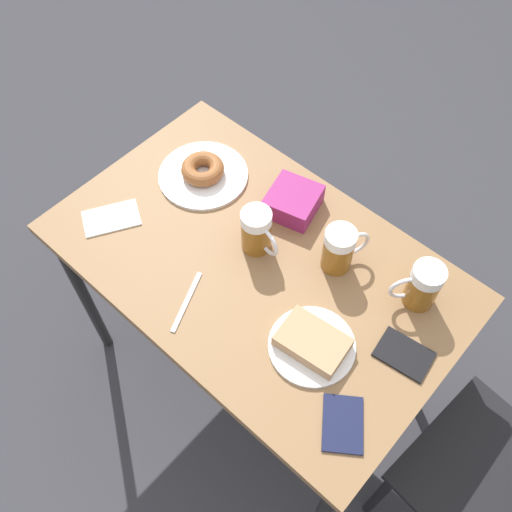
{
  "coord_description": "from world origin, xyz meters",
  "views": [
    {
      "loc": [
        0.59,
        0.54,
        1.98
      ],
      "look_at": [
        0.0,
        0.0,
        0.77
      ],
      "focal_mm": 40.0,
      "sensor_mm": 36.0,
      "label": 1
    }
  ],
  "objects_px": {
    "plate_with_cake": "(312,344)",
    "blue_pouch": "(293,201)",
    "napkin_folded": "(111,218)",
    "fork": "(187,302)",
    "beer_mug_center": "(257,231)",
    "passport_near_edge": "(343,424)",
    "beer_mug_left": "(340,249)",
    "passport_far_edge": "(404,354)",
    "plate_with_donut": "(203,172)",
    "beer_mug_right": "(422,286)"
  },
  "relations": [
    {
      "from": "plate_with_donut",
      "to": "beer_mug_right",
      "type": "height_order",
      "value": "beer_mug_right"
    },
    {
      "from": "beer_mug_left",
      "to": "fork",
      "type": "distance_m",
      "value": 0.4
    },
    {
      "from": "passport_near_edge",
      "to": "beer_mug_right",
      "type": "bearing_deg",
      "value": -171.58
    },
    {
      "from": "passport_near_edge",
      "to": "blue_pouch",
      "type": "distance_m",
      "value": 0.6
    },
    {
      "from": "passport_near_edge",
      "to": "blue_pouch",
      "type": "relative_size",
      "value": 0.95
    },
    {
      "from": "napkin_folded",
      "to": "fork",
      "type": "relative_size",
      "value": 1.06
    },
    {
      "from": "beer_mug_left",
      "to": "blue_pouch",
      "type": "bearing_deg",
      "value": -107.21
    },
    {
      "from": "plate_with_cake",
      "to": "beer_mug_center",
      "type": "height_order",
      "value": "beer_mug_center"
    },
    {
      "from": "beer_mug_left",
      "to": "napkin_folded",
      "type": "bearing_deg",
      "value": -61.38
    },
    {
      "from": "napkin_folded",
      "to": "fork",
      "type": "height_order",
      "value": "same"
    },
    {
      "from": "beer_mug_right",
      "to": "fork",
      "type": "xyz_separation_m",
      "value": [
        0.38,
        -0.42,
        -0.06
      ]
    },
    {
      "from": "beer_mug_right",
      "to": "passport_near_edge",
      "type": "distance_m",
      "value": 0.38
    },
    {
      "from": "beer_mug_center",
      "to": "passport_near_edge",
      "type": "bearing_deg",
      "value": 63.67
    },
    {
      "from": "beer_mug_right",
      "to": "blue_pouch",
      "type": "distance_m",
      "value": 0.41
    },
    {
      "from": "plate_with_cake",
      "to": "blue_pouch",
      "type": "height_order",
      "value": "blue_pouch"
    },
    {
      "from": "passport_near_edge",
      "to": "plate_with_donut",
      "type": "bearing_deg",
      "value": -112.43
    },
    {
      "from": "beer_mug_center",
      "to": "napkin_folded",
      "type": "xyz_separation_m",
      "value": [
        0.2,
        -0.35,
        -0.06
      ]
    },
    {
      "from": "fork",
      "to": "passport_far_edge",
      "type": "distance_m",
      "value": 0.53
    },
    {
      "from": "beer_mug_center",
      "to": "passport_far_edge",
      "type": "relative_size",
      "value": 0.97
    },
    {
      "from": "beer_mug_left",
      "to": "passport_far_edge",
      "type": "height_order",
      "value": "beer_mug_left"
    },
    {
      "from": "beer_mug_center",
      "to": "fork",
      "type": "xyz_separation_m",
      "value": [
        0.24,
        -0.02,
        -0.06
      ]
    },
    {
      "from": "beer_mug_center",
      "to": "beer_mug_right",
      "type": "xyz_separation_m",
      "value": [
        -0.14,
        0.4,
        0.0
      ]
    },
    {
      "from": "blue_pouch",
      "to": "beer_mug_center",
      "type": "bearing_deg",
      "value": 4.32
    },
    {
      "from": "napkin_folded",
      "to": "blue_pouch",
      "type": "relative_size",
      "value": 1.09
    },
    {
      "from": "plate_with_cake",
      "to": "passport_near_edge",
      "type": "height_order",
      "value": "plate_with_cake"
    },
    {
      "from": "napkin_folded",
      "to": "passport_near_edge",
      "type": "bearing_deg",
      "value": 88.18
    },
    {
      "from": "fork",
      "to": "plate_with_cake",
      "type": "bearing_deg",
      "value": 110.43
    },
    {
      "from": "beer_mug_right",
      "to": "fork",
      "type": "bearing_deg",
      "value": -47.16
    },
    {
      "from": "beer_mug_center",
      "to": "napkin_folded",
      "type": "relative_size",
      "value": 0.76
    },
    {
      "from": "beer_mug_right",
      "to": "fork",
      "type": "distance_m",
      "value": 0.57
    },
    {
      "from": "beer_mug_center",
      "to": "passport_near_edge",
      "type": "xyz_separation_m",
      "value": [
        0.22,
        0.45,
        -0.06
      ]
    },
    {
      "from": "beer_mug_center",
      "to": "blue_pouch",
      "type": "xyz_separation_m",
      "value": [
        -0.16,
        -0.01,
        -0.04
      ]
    },
    {
      "from": "napkin_folded",
      "to": "passport_far_edge",
      "type": "height_order",
      "value": "passport_far_edge"
    },
    {
      "from": "passport_near_edge",
      "to": "blue_pouch",
      "type": "xyz_separation_m",
      "value": [
        -0.38,
        -0.47,
        0.03
      ]
    },
    {
      "from": "plate_with_cake",
      "to": "blue_pouch",
      "type": "relative_size",
      "value": 1.28
    },
    {
      "from": "plate_with_cake",
      "to": "beer_mug_left",
      "type": "bearing_deg",
      "value": -156.03
    },
    {
      "from": "plate_with_donut",
      "to": "beer_mug_right",
      "type": "distance_m",
      "value": 0.68
    },
    {
      "from": "beer_mug_right",
      "to": "beer_mug_left",
      "type": "bearing_deg",
      "value": -77.37
    },
    {
      "from": "plate_with_donut",
      "to": "blue_pouch",
      "type": "xyz_separation_m",
      "value": [
        -0.08,
        0.26,
        0.01
      ]
    },
    {
      "from": "napkin_folded",
      "to": "beer_mug_center",
      "type": "bearing_deg",
      "value": 119.35
    },
    {
      "from": "beer_mug_left",
      "to": "fork",
      "type": "xyz_separation_m",
      "value": [
        0.34,
        -0.2,
        -0.06
      ]
    },
    {
      "from": "plate_with_donut",
      "to": "beer_mug_center",
      "type": "xyz_separation_m",
      "value": [
        0.08,
        0.28,
        0.05
      ]
    },
    {
      "from": "napkin_folded",
      "to": "blue_pouch",
      "type": "xyz_separation_m",
      "value": [
        -0.36,
        0.34,
        0.03
      ]
    },
    {
      "from": "beer_mug_left",
      "to": "beer_mug_center",
      "type": "xyz_separation_m",
      "value": [
        0.1,
        -0.19,
        0.0
      ]
    },
    {
      "from": "plate_with_cake",
      "to": "blue_pouch",
      "type": "xyz_separation_m",
      "value": [
        -0.29,
        -0.3,
        0.01
      ]
    },
    {
      "from": "beer_mug_center",
      "to": "blue_pouch",
      "type": "bearing_deg",
      "value": -175.68
    },
    {
      "from": "plate_with_cake",
      "to": "blue_pouch",
      "type": "bearing_deg",
      "value": -133.67
    },
    {
      "from": "plate_with_donut",
      "to": "blue_pouch",
      "type": "distance_m",
      "value": 0.28
    },
    {
      "from": "beer_mug_right",
      "to": "blue_pouch",
      "type": "height_order",
      "value": "beer_mug_right"
    },
    {
      "from": "beer_mug_left",
      "to": "napkin_folded",
      "type": "xyz_separation_m",
      "value": [
        0.3,
        -0.54,
        -0.06
      ]
    }
  ]
}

